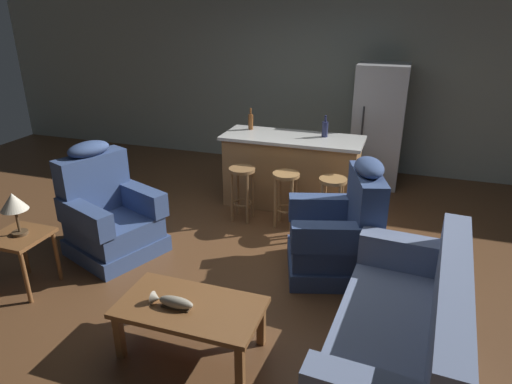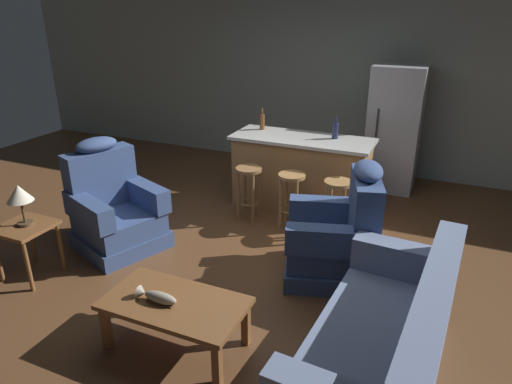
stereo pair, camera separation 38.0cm
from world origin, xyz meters
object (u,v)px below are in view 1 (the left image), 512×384
Objects in this scene: fish_figurine at (172,302)px; table_lamp at (14,204)px; end_table at (21,244)px; coffee_table at (190,311)px; recliner_near_island at (340,234)px; refrigerator at (378,126)px; couch at (404,339)px; recliner_near_lamp at (109,215)px; kitchen_island at (292,171)px; bottle_short_amber at (251,121)px; bottle_tall_green at (325,129)px; bar_stool_left at (242,184)px; bar_stool_right at (332,195)px; bar_stool_middle at (286,190)px.

fish_figurine is 1.83m from table_lamp.
end_table is 0.41m from table_lamp.
coffee_table is at bearing -9.06° from table_lamp.
fish_figurine is 1.79m from end_table.
recliner_near_island is 2.69m from refrigerator.
recliner_near_lamp is at bearing -12.51° from couch.
bottle_short_amber reaches higher than kitchen_island.
bottle_short_amber is at bearing 98.67° from fish_figurine.
refrigerator is at bearing -77.92° from couch.
refrigerator is at bearing 61.48° from bottle_tall_green.
fish_figurine is 0.19× the size of refrigerator.
bottle_short_amber is at bearing 86.72° from recliner_near_lamp.
bar_stool_left is (-1.99, 2.11, 0.13)m from couch.
bar_stool_left is 0.39× the size of refrigerator.
end_table reaches higher than coffee_table.
kitchen_island is 1.02× the size of refrigerator.
bar_stool_right is at bearing 38.89° from table_lamp.
fish_figurine is at bearing -10.96° from end_table.
bottle_tall_green is at bearing 108.92° from bar_stool_right.
end_table is (-3.42, 0.06, 0.12)m from couch.
end_table is at bearing -126.44° from refrigerator.
table_lamp is (-2.76, -1.22, 0.45)m from recliner_near_island.
refrigerator is (0.98, 1.20, 0.40)m from kitchen_island.
bar_stool_left is at bearing 55.16° from end_table.
table_lamp is at bearing -141.11° from bar_stool_right.
kitchen_island is at bearing 135.74° from bar_stool_right.
recliner_near_lamp is 0.93m from end_table.
bar_stool_middle is at bearing 45.92° from table_lamp.
end_table is at bearing -90.32° from recliner_near_lamp.
couch is 2.91m from bar_stool_left.
recliner_near_island is at bearing -58.97° from kitchen_island.
kitchen_island is (-0.87, 1.45, 0.06)m from recliner_near_island.
coffee_table is 3.19m from bottle_tall_green.
recliner_near_lamp is at bearing -130.30° from kitchen_island.
table_lamp reaches higher than kitchen_island.
end_table is 1.37× the size of table_lamp.
bar_stool_left is 1.00m from bottle_short_amber.
recliner_near_lamp is at bearing -134.86° from bottle_tall_green.
bar_stool_left is at bearing 100.69° from coffee_table.
bar_stool_left is (1.09, 1.20, 0.05)m from recliner_near_lamp.
fish_figurine is at bearing -82.31° from bar_stool_left.
fish_figurine is at bearing -104.78° from refrigerator.
recliner_near_island is 1.57m from bar_stool_left.
refrigerator is at bearing 64.22° from bar_stool_middle.
table_lamp is at bearing 170.94° from coffee_table.
fish_figurine reaches higher than coffee_table.
bar_stool_right is (2.54, 2.06, 0.01)m from end_table.
bar_stool_left is at bearing 55.13° from table_lamp.
kitchen_island reaches higher than bar_stool_middle.
refrigerator is (2.86, 3.87, 0.01)m from table_lamp.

